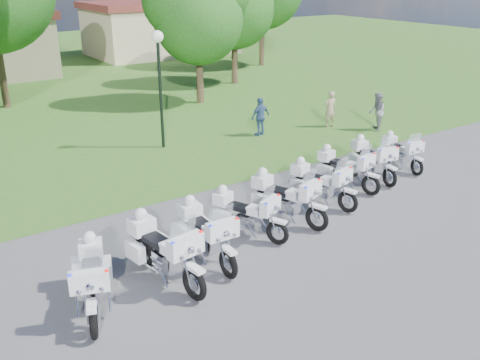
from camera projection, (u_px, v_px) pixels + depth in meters
ground at (289, 218)px, 14.97m from camera, size 100.00×100.00×0.00m
grass_lawn at (34, 73)px, 35.73m from camera, size 100.00×48.00×0.01m
motorcycle_0 at (92, 277)px, 10.83m from camera, size 1.32×2.34×1.64m
motorcycle_1 at (163, 249)px, 11.79m from camera, size 1.11×2.64×1.78m
motorcycle_2 at (206, 232)px, 12.66m from camera, size 0.84×2.49×1.67m
motorcycle_3 at (246, 213)px, 13.81m from camera, size 1.30×2.14×1.53m
motorcycle_4 at (285, 197)px, 14.62m from camera, size 1.27×2.41×1.67m
motorcycle_5 at (320, 182)px, 15.71m from camera, size 1.11×2.30×1.57m
motorcycle_6 at (345, 168)px, 16.88m from camera, size 1.07×2.29×1.56m
motorcycle_7 at (372, 158)px, 17.71m from camera, size 1.05×2.31×1.57m
motorcycle_8 at (401, 151)px, 18.61m from camera, size 0.94×2.08×1.41m
lamp_post at (159, 61)px, 19.67m from camera, size 0.44×0.44×4.44m
tree_2 at (197, 10)px, 26.13m from camera, size 5.24×4.47×6.99m
tree_3 at (234, 0)px, 30.78m from camera, size 5.43×4.63×7.24m
building_east at (161, 28)px, 43.02m from camera, size 11.44×7.28×4.10m
bystander_a at (330, 109)px, 23.31m from camera, size 0.63×0.46×1.59m
bystander_b at (377, 112)px, 22.76m from camera, size 1.00×1.01×1.64m
bystander_c at (260, 117)px, 22.09m from camera, size 0.99×0.52×1.61m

